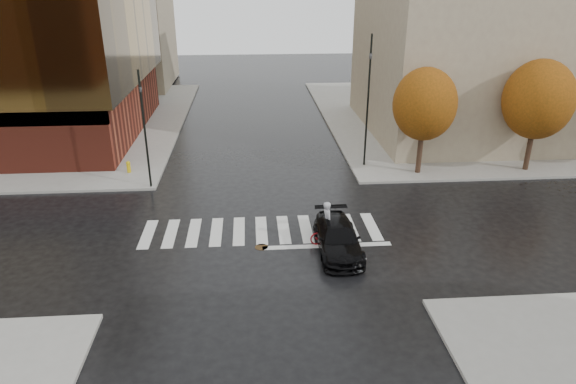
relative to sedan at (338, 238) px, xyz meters
name	(u,v)px	position (x,y,z in m)	size (l,w,h in m)	color
ground	(262,235)	(-3.40, 1.80, -0.67)	(120.00, 120.00, 0.00)	black
sidewalk_nw	(2,125)	(-24.40, 22.80, -0.59)	(30.00, 30.00, 0.15)	gray
sidewalk_ne	(492,115)	(17.60, 22.80, -0.59)	(30.00, 30.00, 0.15)	gray
crosswalk	(261,230)	(-3.40, 2.30, -0.66)	(12.00, 3.00, 0.01)	silver
building_ne_tan	(482,10)	(13.60, 18.80, 8.48)	(16.00, 16.00, 18.00)	gray
tree_ne_a	(425,104)	(6.60, 9.20, 3.79)	(3.80, 3.80, 6.50)	black
tree_ne_b	(538,100)	(13.60, 9.20, 3.95)	(4.20, 4.20, 6.89)	black
sedan	(338,238)	(0.00, 0.00, 0.00)	(1.86, 4.59, 1.33)	black
cyclist	(328,229)	(-0.31, 0.80, 0.05)	(1.94, 0.99, 2.10)	maroon
traffic_light_nw	(144,123)	(-9.70, 8.10, 3.28)	(0.21, 0.19, 6.76)	black
traffic_light_ne	(368,91)	(3.53, 10.80, 4.29)	(0.22, 0.25, 8.22)	black
fire_hydrant	(128,166)	(-11.46, 10.54, -0.11)	(0.26, 0.26, 0.74)	gold
manhole	(261,247)	(-3.44, 0.61, -0.66)	(0.61, 0.61, 0.01)	#4B341A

